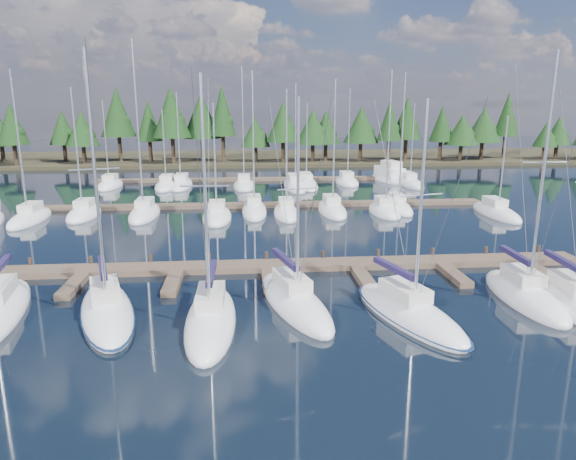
{
  "coord_description": "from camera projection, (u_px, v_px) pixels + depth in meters",
  "views": [
    {
      "loc": [
        -1.45,
        -15.52,
        10.96
      ],
      "look_at": [
        1.78,
        22.0,
        1.72
      ],
      "focal_mm": 32.0,
      "sensor_mm": 36.0,
      "label": 1
    }
  ],
  "objects": [
    {
      "name": "far_shore",
      "position": [
        251.0,
        158.0,
        104.77
      ],
      "size": [
        220.0,
        30.0,
        0.6
      ],
      "primitive_type": "cube",
      "color": "#2D2819",
      "rests_on": "ground"
    },
    {
      "name": "ground",
      "position": [
        261.0,
        228.0,
        46.78
      ],
      "size": [
        260.0,
        260.0,
        0.0
      ],
      "primitive_type": "plane",
      "color": "black",
      "rests_on": "ground"
    },
    {
      "name": "front_sailboat_1",
      "position": [
        107.0,
        311.0,
        27.22
      ],
      "size": [
        5.45,
        10.07,
        14.33
      ],
      "color": "silver",
      "rests_on": "ground"
    },
    {
      "name": "front_sailboat_3",
      "position": [
        294.0,
        301.0,
        28.66
      ],
      "size": [
        4.79,
        9.87,
        12.15
      ],
      "color": "silver",
      "rests_on": "ground"
    },
    {
      "name": "front_sailboat_2",
      "position": [
        211.0,
        319.0,
        26.2
      ],
      "size": [
        2.58,
        9.33,
        13.14
      ],
      "color": "silver",
      "rests_on": "ground"
    },
    {
      "name": "back_sailboat_rows",
      "position": [
        263.0,
        196.0,
        61.32
      ],
      "size": [
        48.76,
        31.24,
        17.68
      ],
      "color": "silver",
      "rests_on": "ground"
    },
    {
      "name": "front_sailboat_6",
      "position": [
        573.0,
        304.0,
        28.24
      ],
      "size": [
        3.15,
        9.36,
        12.91
      ],
      "color": "silver",
      "rests_on": "ground"
    },
    {
      "name": "front_sailboat_4",
      "position": [
        409.0,
        312.0,
        27.08
      ],
      "size": [
        5.51,
        9.82,
        12.04
      ],
      "color": "silver",
      "rests_on": "ground"
    },
    {
      "name": "front_sailboat_5",
      "position": [
        524.0,
        295.0,
        29.51
      ],
      "size": [
        2.9,
        8.51,
        14.46
      ],
      "color": "silver",
      "rests_on": "ground"
    },
    {
      "name": "back_docks",
      "position": [
        256.0,
        191.0,
        65.68
      ],
      "size": [
        50.0,
        21.8,
        0.4
      ],
      "color": "brown",
      "rests_on": "ground"
    },
    {
      "name": "motor_yacht_right",
      "position": [
        389.0,
        177.0,
        75.3
      ],
      "size": [
        5.05,
        10.22,
        4.9
      ],
      "color": "silver",
      "rests_on": "ground"
    },
    {
      "name": "tree_line",
      "position": [
        245.0,
        124.0,
        93.5
      ],
      "size": [
        184.88,
        12.06,
        13.92
      ],
      "color": "black",
      "rests_on": "far_shore"
    },
    {
      "name": "main_dock",
      "position": [
        268.0,
        269.0,
        34.5
      ],
      "size": [
        44.0,
        6.13,
        0.9
      ],
      "color": "brown",
      "rests_on": "ground"
    }
  ]
}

